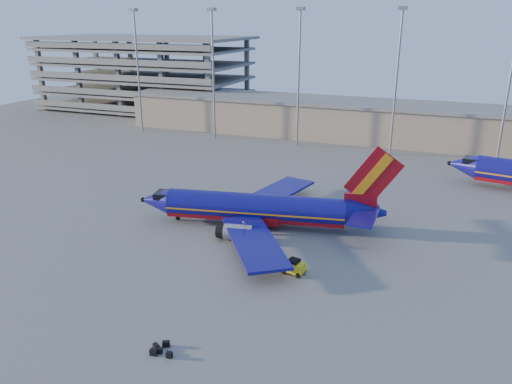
# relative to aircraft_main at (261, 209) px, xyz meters

# --- Properties ---
(ground) EXTENTS (220.00, 220.00, 0.00)m
(ground) POSITION_rel_aircraft_main_xyz_m (-3.93, -1.13, -2.51)
(ground) COLOR slate
(ground) RESTS_ON ground
(terminal_building) EXTENTS (122.00, 16.00, 8.50)m
(terminal_building) POSITION_rel_aircraft_main_xyz_m (6.07, 56.87, 1.80)
(terminal_building) COLOR gray
(terminal_building) RESTS_ON ground
(parking_garage) EXTENTS (62.00, 32.00, 21.40)m
(parking_garage) POSITION_rel_aircraft_main_xyz_m (-65.93, 72.92, 9.22)
(parking_garage) COLOR slate
(parking_garage) RESTS_ON ground
(light_mast_row) EXTENTS (101.60, 1.60, 28.65)m
(light_mast_row) POSITION_rel_aircraft_main_xyz_m (1.07, 44.87, 15.04)
(light_mast_row) COLOR gray
(light_mast_row) RESTS_ON ground
(aircraft_main) EXTENTS (34.44, 32.81, 11.77)m
(aircraft_main) POSITION_rel_aircraft_main_xyz_m (0.00, 0.00, 0.00)
(aircraft_main) COLOR navy
(aircraft_main) RESTS_ON ground
(baggage_tug) EXTENTS (2.59, 1.83, 1.71)m
(baggage_tug) POSITION_rel_aircraft_main_xyz_m (8.07, -11.05, -1.62)
(baggage_tug) COLOR yellow
(baggage_tug) RESTS_ON ground
(luggage_pile) EXTENTS (2.27, 1.89, 0.55)m
(luggage_pile) POSITION_rel_aircraft_main_xyz_m (1.83, -28.16, -2.26)
(luggage_pile) COLOR black
(luggage_pile) RESTS_ON ground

